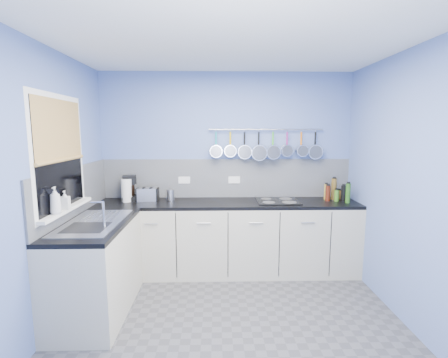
{
  "coord_description": "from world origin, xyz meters",
  "views": [
    {
      "loc": [
        -0.13,
        -2.77,
        1.77
      ],
      "look_at": [
        -0.05,
        0.75,
        1.25
      ],
      "focal_mm": 26.45,
      "sensor_mm": 36.0,
      "label": 1
    }
  ],
  "objects_px": {
    "soap_bottle_a": "(55,200)",
    "paper_towel": "(127,190)",
    "soap_bottle_b": "(65,200)",
    "coffee_maker": "(129,188)",
    "hob": "(277,201)",
    "toaster": "(148,194)",
    "canister": "(171,195)"
  },
  "relations": [
    {
      "from": "soap_bottle_a",
      "to": "paper_towel",
      "type": "xyz_separation_m",
      "value": [
        0.3,
        1.18,
        -0.13
      ]
    },
    {
      "from": "paper_towel",
      "to": "soap_bottle_a",
      "type": "bearing_deg",
      "value": -104.1
    },
    {
      "from": "soap_bottle_a",
      "to": "soap_bottle_b",
      "type": "bearing_deg",
      "value": 90.0
    },
    {
      "from": "coffee_maker",
      "to": "hob",
      "type": "bearing_deg",
      "value": -17.33
    },
    {
      "from": "paper_towel",
      "to": "coffee_maker",
      "type": "relative_size",
      "value": 0.9
    },
    {
      "from": "toaster",
      "to": "hob",
      "type": "height_order",
      "value": "toaster"
    },
    {
      "from": "soap_bottle_a",
      "to": "soap_bottle_b",
      "type": "height_order",
      "value": "soap_bottle_a"
    },
    {
      "from": "toaster",
      "to": "hob",
      "type": "bearing_deg",
      "value": -9.4
    },
    {
      "from": "toaster",
      "to": "hob",
      "type": "relative_size",
      "value": 0.49
    },
    {
      "from": "coffee_maker",
      "to": "paper_towel",
      "type": "bearing_deg",
      "value": -121.3
    },
    {
      "from": "coffee_maker",
      "to": "canister",
      "type": "relative_size",
      "value": 2.34
    },
    {
      "from": "soap_bottle_a",
      "to": "canister",
      "type": "xyz_separation_m",
      "value": [
        0.82,
        1.25,
        -0.2
      ]
    },
    {
      "from": "soap_bottle_a",
      "to": "paper_towel",
      "type": "distance_m",
      "value": 1.22
    },
    {
      "from": "soap_bottle_a",
      "to": "paper_towel",
      "type": "bearing_deg",
      "value": 75.9
    },
    {
      "from": "soap_bottle_b",
      "to": "canister",
      "type": "relative_size",
      "value": 1.29
    },
    {
      "from": "hob",
      "to": "soap_bottle_a",
      "type": "bearing_deg",
      "value": -152.03
    },
    {
      "from": "soap_bottle_b",
      "to": "hob",
      "type": "xyz_separation_m",
      "value": [
        2.15,
        0.96,
        -0.23
      ]
    },
    {
      "from": "soap_bottle_b",
      "to": "canister",
      "type": "xyz_separation_m",
      "value": [
        0.82,
        1.07,
        -0.17
      ]
    },
    {
      "from": "paper_towel",
      "to": "toaster",
      "type": "height_order",
      "value": "paper_towel"
    },
    {
      "from": "hob",
      "to": "canister",
      "type": "bearing_deg",
      "value": 175.23
    },
    {
      "from": "paper_towel",
      "to": "canister",
      "type": "height_order",
      "value": "paper_towel"
    },
    {
      "from": "soap_bottle_a",
      "to": "hob",
      "type": "relative_size",
      "value": 0.47
    },
    {
      "from": "canister",
      "to": "soap_bottle_b",
      "type": "bearing_deg",
      "value": -127.44
    },
    {
      "from": "soap_bottle_a",
      "to": "soap_bottle_b",
      "type": "distance_m",
      "value": 0.18
    },
    {
      "from": "toaster",
      "to": "canister",
      "type": "relative_size",
      "value": 1.87
    },
    {
      "from": "soap_bottle_b",
      "to": "toaster",
      "type": "bearing_deg",
      "value": 62.55
    },
    {
      "from": "soap_bottle_b",
      "to": "paper_towel",
      "type": "distance_m",
      "value": 1.04
    },
    {
      "from": "toaster",
      "to": "soap_bottle_b",
      "type": "bearing_deg",
      "value": -124.04
    },
    {
      "from": "soap_bottle_b",
      "to": "paper_towel",
      "type": "relative_size",
      "value": 0.61
    },
    {
      "from": "coffee_maker",
      "to": "soap_bottle_a",
      "type": "bearing_deg",
      "value": -118.59
    },
    {
      "from": "soap_bottle_b",
      "to": "canister",
      "type": "distance_m",
      "value": 1.36
    },
    {
      "from": "canister",
      "to": "toaster",
      "type": "bearing_deg",
      "value": -173.6
    }
  ]
}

